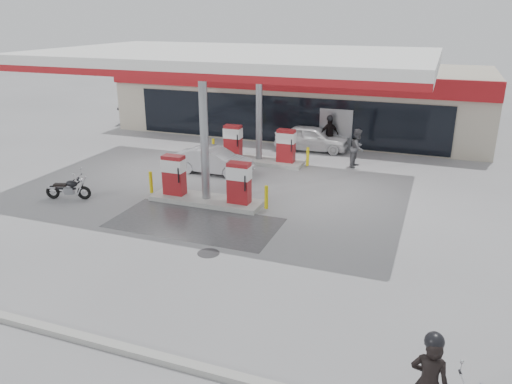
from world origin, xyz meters
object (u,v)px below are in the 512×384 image
parked_motorcycle (69,189)px  hatchback_silver (214,161)px  attendant (357,148)px  parked_car_left (152,115)px  pump_island_near (206,185)px  biker_main (428,383)px  pump_island_far (259,149)px  parked_car_right (378,134)px  sedan_white (312,138)px  biker_walking (329,134)px

parked_motorcycle → hatchback_silver: hatchback_silver is taller
attendant → parked_car_left: bearing=80.1°
pump_island_near → attendant: attendant is taller
biker_main → parked_motorcycle: 15.73m
pump_island_far → biker_main: 17.17m
parked_motorcycle → parked_car_right: size_ratio=0.38×
sedan_white → attendant: size_ratio=2.15×
pump_island_far → parked_car_left: (-9.86, 6.00, -0.10)m
sedan_white → parked_car_right: (3.19, 2.45, -0.03)m
biker_main → parked_car_left: 27.86m
pump_island_near → parked_car_right: bearing=66.5°
pump_island_far → parked_car_left: pump_island_far is taller
parked_motorcycle → attendant: (10.01, 8.59, 0.51)m
sedan_white → hatchback_silver: bearing=145.9°
attendant → parked_car_left: 15.39m
parked_motorcycle → attendant: bearing=23.6°
hatchback_silver → parked_car_left: (-8.51, 8.40, 0.01)m
sedan_white → attendant: (2.82, -2.20, 0.25)m
biker_main → sedan_white: bearing=-64.1°
pump_island_near → sedan_white: size_ratio=1.29×
pump_island_near → sedan_white: bearing=78.5°
pump_island_far → parked_car_right: bearing=48.2°
pump_island_far → parked_car_right: pump_island_far is taller
pump_island_far → sedan_white: pump_island_far is taller
pump_island_near → attendant: 8.43m
parked_car_right → biker_main: bearing=-150.8°
pump_island_far → biker_walking: (2.77, 3.37, 0.21)m
parked_car_left → biker_walking: bearing=-115.7°
sedan_white → hatchback_silver: 6.46m
pump_island_far → parked_car_right: 7.59m
pump_island_far → hatchback_silver: size_ratio=1.40×
biker_walking → biker_main: bearing=-111.6°
hatchback_silver → parked_car_left: size_ratio=0.87×
parked_car_left → attendant: bearing=-122.9°
sedan_white → attendant: attendant is taller
parked_car_right → sedan_white: bearing=146.8°
parked_motorcycle → pump_island_near: bearing=-0.4°
pump_island_far → biker_walking: 4.37m
biker_main → sedan_white: 19.26m
parked_car_right → biker_walking: 3.24m
biker_walking → parked_car_left: bearing=128.7°
pump_island_near → attendant: (4.70, 7.00, 0.22)m
hatchback_silver → parked_car_right: 10.29m
parked_motorcycle → parked_car_left: 14.33m
biker_main → parked_car_right: size_ratio=0.39×
parked_car_right → pump_island_near: bearing=175.8°
parked_car_right → biker_walking: size_ratio=2.54×
parked_motorcycle → parked_car_left: size_ratio=0.43×
biker_main → sedan_white: biker_main is taller
sedan_white → attendant: 3.59m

